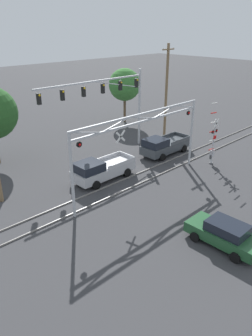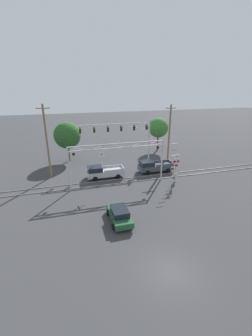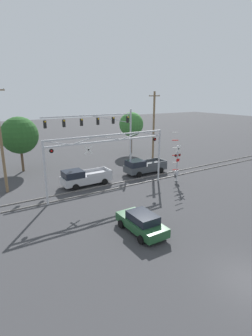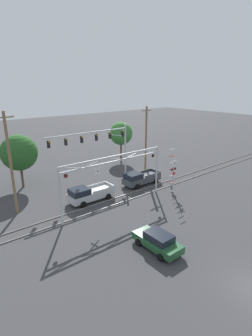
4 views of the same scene
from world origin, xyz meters
name	(u,v)px [view 3 (image 3 of 4)]	position (x,y,z in m)	size (l,w,h in m)	color
rail_track_near	(108,190)	(0.00, 16.40, 0.05)	(80.00, 0.08, 0.10)	gray
rail_track_far	(102,186)	(0.00, 17.83, 0.05)	(80.00, 0.08, 0.10)	gray
crossing_gantry	(109,149)	(-0.02, 16.11, 4.42)	(13.05, 0.26, 5.93)	#B7BABF
crossing_signal_mast	(177,164)	(7.90, 14.73, 2.14)	(1.41, 0.35, 5.79)	#B7BABF
traffic_signal_span	(107,127)	(3.66, 23.29, 5.65)	(12.03, 0.39, 7.81)	#B7BABF
pickup_truck_lead	(84,177)	(-1.53, 19.17, 0.92)	(5.47, 2.29, 1.87)	#B7B7BC
pickup_truck_following	(143,166)	(6.63, 19.35, 0.92)	(5.44, 2.29, 1.87)	#3D4247
sedan_waiting	(142,222)	(-2.03, 7.53, 0.77)	(2.08, 4.34, 1.52)	#23512D
utility_pole_left	(1,139)	(-9.05, 21.47, 5.50)	(1.80, 0.28, 10.71)	brown
utility_pole_right	(154,128)	(10.55, 22.53, 5.19)	(1.80, 0.28, 10.08)	brown
background_tree_beyond_span	(20,135)	(-6.06, 28.55, 4.71)	(4.66, 4.66, 7.05)	brown
background_tree_far_left_verge	(131,124)	(12.07, 30.54, 4.80)	(4.04, 4.04, 6.84)	brown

